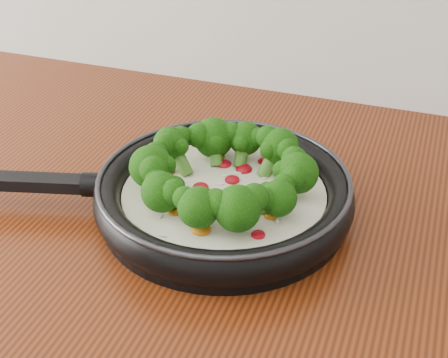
% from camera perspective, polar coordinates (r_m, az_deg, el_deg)
% --- Properties ---
extents(skillet, '(0.52, 0.39, 0.09)m').
position_cam_1_polar(skillet, '(0.77, -0.23, -0.96)').
color(skillet, black).
rests_on(skillet, counter).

